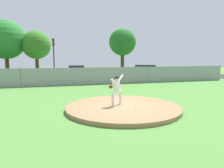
{
  "coord_description": "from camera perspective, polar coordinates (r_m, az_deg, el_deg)",
  "views": [
    {
      "loc": [
        -3.29,
        -9.56,
        2.58
      ],
      "look_at": [
        -0.27,
        1.1,
        1.16
      ],
      "focal_mm": 33.09,
      "sensor_mm": 36.0,
      "label": 1
    }
  ],
  "objects": [
    {
      "name": "pitchers_mound",
      "position": [
        10.41,
        3.1,
        -6.53
      ],
      "size": [
        5.69,
        5.69,
        0.19
      ],
      "primitive_type": "cylinder",
      "color": "#99704C",
      "rests_on": "ground_plane"
    },
    {
      "name": "tree_tall_centre",
      "position": [
        34.39,
        2.92,
        11.43
      ],
      "size": [
        4.4,
        4.4,
        7.3
      ],
      "color": "#4C331E",
      "rests_on": "ground_plane"
    },
    {
      "name": "tree_slender_far",
      "position": [
        33.82,
        -27.33,
        10.87
      ],
      "size": [
        5.61,
        5.61,
        7.98
      ],
      "color": "#4C331E",
      "rests_on": "ground_plane"
    },
    {
      "name": "parked_car_champagne",
      "position": [
        26.45,
        9.1,
        3.34
      ],
      "size": [
        2.08,
        4.11,
        1.68
      ],
      "color": "tan",
      "rests_on": "ground_plane"
    },
    {
      "name": "pitcher_youth",
      "position": [
        10.3,
        1.24,
        -1.03
      ],
      "size": [
        0.8,
        0.47,
        1.55
      ],
      "color": "silver",
      "rests_on": "pitchers_mound"
    },
    {
      "name": "tree_broad_right",
      "position": [
        32.66,
        -20.19,
        10.06
      ],
      "size": [
        4.14,
        4.14,
        6.5
      ],
      "color": "#4C331E",
      "rests_on": "ground_plane"
    },
    {
      "name": "baseball",
      "position": [
        9.66,
        6.63,
        -6.87
      ],
      "size": [
        0.07,
        0.07,
        0.07
      ],
      "primitive_type": "sphere",
      "color": "white",
      "rests_on": "pitchers_mound"
    },
    {
      "name": "traffic_light_near",
      "position": [
        28.41,
        -15.83,
        8.75
      ],
      "size": [
        0.28,
        0.46,
        5.04
      ],
      "color": "black",
      "rests_on": "ground_plane"
    },
    {
      "name": "parked_car_white",
      "position": [
        24.34,
        -9.9,
        3.05
      ],
      "size": [
        2.09,
        4.78,
        1.71
      ],
      "color": "silver",
      "rests_on": "ground_plane"
    },
    {
      "name": "chainlink_fence",
      "position": [
        19.91,
        -6.26,
        2.21
      ],
      "size": [
        30.62,
        0.07,
        1.75
      ],
      "color": "gray",
      "rests_on": "ground_plane"
    },
    {
      "name": "ground_plane",
      "position": [
        16.11,
        -3.84,
        -1.93
      ],
      "size": [
        80.0,
        80.0,
        0.0
      ],
      "primitive_type": "plane",
      "color": "#4C8438"
    },
    {
      "name": "traffic_cone_orange",
      "position": [
        28.0,
        1.96,
        2.55
      ],
      "size": [
        0.4,
        0.4,
        0.55
      ],
      "color": "orange",
      "rests_on": "asphalt_strip"
    },
    {
      "name": "asphalt_strip",
      "position": [
        24.42,
        -8.0,
        1.17
      ],
      "size": [
        44.0,
        7.0,
        0.01
      ],
      "primitive_type": "cube",
      "color": "#2B2B2D",
      "rests_on": "ground_plane"
    }
  ]
}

